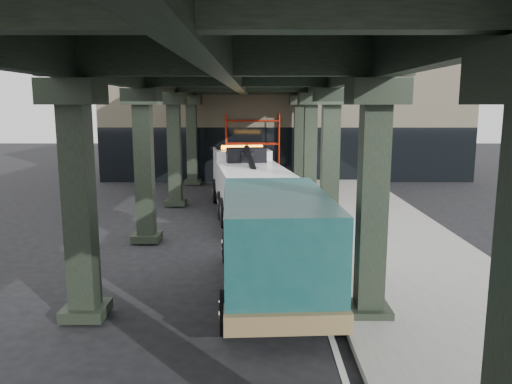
{
  "coord_description": "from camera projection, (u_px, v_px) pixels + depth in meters",
  "views": [
    {
      "loc": [
        0.23,
        -14.01,
        4.5
      ],
      "look_at": [
        0.21,
        1.95,
        1.7
      ],
      "focal_mm": 35.0,
      "sensor_mm": 36.0,
      "label": 1
    }
  ],
  "objects": [
    {
      "name": "lane_stripe",
      "position": [
        301.0,
        242.0,
        16.54
      ],
      "size": [
        0.12,
        38.0,
        0.01
      ],
      "primitive_type": "cube",
      "color": "silver",
      "rests_on": "ground"
    },
    {
      "name": "sidewalk",
      "position": [
        385.0,
        240.0,
        16.52
      ],
      "size": [
        5.0,
        40.0,
        0.15
      ],
      "primitive_type": "cube",
      "color": "gray",
      "rests_on": "ground"
    },
    {
      "name": "building",
      "position": [
        283.0,
        112.0,
        33.58
      ],
      "size": [
        22.0,
        10.0,
        8.0
      ],
      "primitive_type": "cube",
      "color": "#C6B793",
      "rests_on": "ground"
    },
    {
      "name": "ground",
      "position": [
        249.0,
        261.0,
        14.57
      ],
      "size": [
        90.0,
        90.0,
        0.0
      ],
      "primitive_type": "plane",
      "color": "black",
      "rests_on": "ground"
    },
    {
      "name": "viaduct",
      "position": [
        236.0,
        74.0,
        15.6
      ],
      "size": [
        7.4,
        32.0,
        6.4
      ],
      "color": "black",
      "rests_on": "ground"
    },
    {
      "name": "scaffolding",
      "position": [
        253.0,
        147.0,
        28.63
      ],
      "size": [
        3.08,
        0.88,
        4.0
      ],
      "color": "red",
      "rests_on": "ground"
    },
    {
      "name": "towed_van",
      "position": [
        274.0,
        240.0,
        11.68
      ],
      "size": [
        2.82,
        6.38,
        2.54
      ],
      "rotation": [
        0.0,
        0.0,
        0.06
      ],
      "color": "#124141",
      "rests_on": "ground"
    },
    {
      "name": "tow_truck",
      "position": [
        247.0,
        180.0,
        20.74
      ],
      "size": [
        3.58,
        8.91,
        2.85
      ],
      "rotation": [
        0.0,
        0.0,
        0.15
      ],
      "color": "black",
      "rests_on": "ground"
    }
  ]
}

